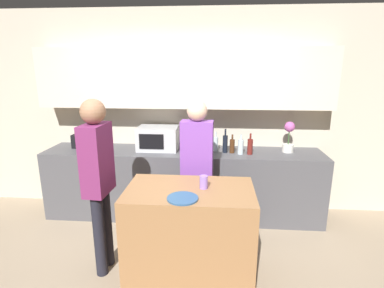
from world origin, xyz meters
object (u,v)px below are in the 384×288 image
object	(u,v)px
bottle_3	(241,147)
person_left	(197,162)
bottle_0	(216,144)
person_center	(98,173)
plate_on_island	(183,198)
bottle_2	(232,146)
microwave	(158,138)
potted_plant	(289,137)
bottle_1	(225,144)
cup_0	(204,182)
bottle_4	(250,146)
toaster	(83,141)

from	to	relation	value
bottle_3	person_left	world-z (taller)	person_left
bottle_0	bottle_3	xyz separation A→B (m)	(0.31, -0.12, -0.00)
person_center	plate_on_island	bearing A→B (deg)	75.32
bottle_3	bottle_2	bearing A→B (deg)	156.27
microwave	person_center	size ratio (longest dim) A/B	0.31
potted_plant	bottle_0	xyz separation A→B (m)	(-0.93, -0.02, -0.10)
microwave	bottle_1	xyz separation A→B (m)	(0.88, -0.09, -0.03)
bottle_2	cup_0	world-z (taller)	bottle_2
plate_on_island	cup_0	world-z (taller)	cup_0
bottle_3	plate_on_island	xyz separation A→B (m)	(-0.58, -1.38, -0.08)
potted_plant	bottle_2	xyz separation A→B (m)	(-0.72, -0.10, -0.11)
potted_plant	bottle_0	distance (m)	0.93
bottle_3	person_center	world-z (taller)	person_center
bottle_0	bottle_4	size ratio (longest dim) A/B	0.96
toaster	bottle_3	xyz separation A→B (m)	(2.10, -0.14, 0.01)
microwave	potted_plant	xyz separation A→B (m)	(1.68, 0.00, 0.05)
plate_on_island	cup_0	distance (m)	0.30
bottle_0	plate_on_island	size ratio (longest dim) A/B	0.98
potted_plant	bottle_2	distance (m)	0.73
bottle_0	person_left	size ratio (longest dim) A/B	0.16
bottle_4	person_left	size ratio (longest dim) A/B	0.16
potted_plant	bottle_3	bearing A→B (deg)	-166.82
person_left	bottle_3	bearing A→B (deg)	-129.81
person_left	cup_0	bearing A→B (deg)	102.08
bottle_3	cup_0	bearing A→B (deg)	-109.95
microwave	person_left	xyz separation A→B (m)	(0.56, -0.71, -0.08)
bottle_0	person_left	distance (m)	0.71
microwave	toaster	distance (m)	1.03
person_center	person_left	bearing A→B (deg)	125.43
bottle_2	person_left	size ratio (longest dim) A/B	0.15
bottle_4	person_left	world-z (taller)	person_left
potted_plant	person_left	world-z (taller)	person_left
toaster	plate_on_island	distance (m)	2.16
microwave	bottle_2	size ratio (longest dim) A/B	2.18
bottle_3	plate_on_island	distance (m)	1.50
microwave	bottle_2	xyz separation A→B (m)	(0.97, -0.10, -0.06)
cup_0	microwave	bearing A→B (deg)	117.14
bottle_2	person_center	size ratio (longest dim) A/B	0.14
microwave	toaster	world-z (taller)	microwave
toaster	bottle_4	distance (m)	2.22
bottle_2	bottle_3	bearing A→B (deg)	-23.73
toaster	bottle_1	world-z (taller)	bottle_1
potted_plant	bottle_4	xyz separation A→B (m)	(-0.50, -0.14, -0.10)
toaster	bottle_2	size ratio (longest dim) A/B	1.09
person_left	person_center	world-z (taller)	person_center
toaster	cup_0	world-z (taller)	toaster
toaster	bottle_3	bearing A→B (deg)	-3.91
potted_plant	bottle_1	world-z (taller)	potted_plant
bottle_0	person_left	xyz separation A→B (m)	(-0.20, -0.68, -0.03)
bottle_1	bottle_4	world-z (taller)	bottle_1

